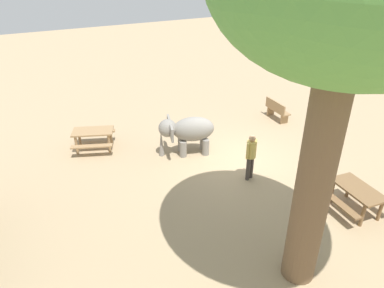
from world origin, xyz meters
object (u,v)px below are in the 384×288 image
object	(u,v)px
wooden_bench	(277,110)
picnic_table_far	(357,194)
elephant	(188,131)
picnic_table_near	(93,135)
person_handler	(251,154)

from	to	relation	value
wooden_bench	picnic_table_far	xyz separation A→B (m)	(-6.17, 2.32, 0.12)
elephant	picnic_table_near	distance (m)	3.61
person_handler	picnic_table_far	bearing A→B (deg)	-167.27
wooden_bench	picnic_table_far	bearing A→B (deg)	-14.98
wooden_bench	picnic_table_far	world-z (taller)	wooden_bench
picnic_table_near	wooden_bench	bearing A→B (deg)	-166.35
person_handler	picnic_table_near	xyz separation A→B (m)	(4.50, 3.99, -0.36)
elephant	wooden_bench	xyz separation A→B (m)	(0.86, -4.99, -0.45)
picnic_table_far	picnic_table_near	bearing A→B (deg)	44.55
wooden_bench	picnic_table_far	distance (m)	6.59
picnic_table_near	elephant	bearing A→B (deg)	168.05
person_handler	picnic_table_far	xyz separation A→B (m)	(-2.81, -1.67, -0.36)
picnic_table_far	wooden_bench	bearing A→B (deg)	-13.86
elephant	picnic_table_far	size ratio (longest dim) A/B	1.26
picnic_table_near	picnic_table_far	distance (m)	9.24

